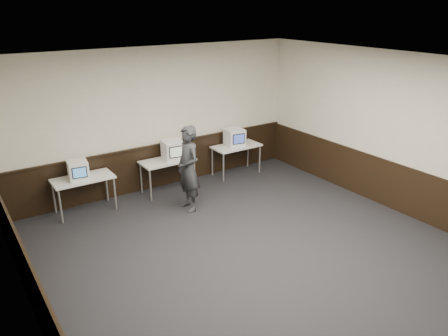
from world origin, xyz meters
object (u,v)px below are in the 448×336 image
object	(u,v)px
desk_center	(167,163)
desk_right	(236,148)
emac_left	(78,170)
person	(188,169)
desk_left	(83,181)
emac_center	(173,150)
emac_right	(235,137)

from	to	relation	value
desk_center	desk_right	world-z (taller)	same
emac_left	person	distance (m)	2.18
desk_center	emac_left	world-z (taller)	emac_left
desk_left	desk_center	distance (m)	1.90
emac_center	emac_right	world-z (taller)	emac_center
desk_right	emac_center	distance (m)	1.78
emac_center	person	world-z (taller)	person
desk_center	person	world-z (taller)	person
desk_right	emac_right	size ratio (longest dim) A/B	2.36
emac_center	emac_right	xyz separation A→B (m)	(1.71, 0.03, -0.00)
desk_center	emac_right	distance (m)	1.87
desk_left	emac_left	distance (m)	0.27
desk_right	emac_center	size ratio (longest dim) A/B	2.34
desk_left	emac_left	world-z (taller)	emac_left
desk_center	person	distance (m)	1.11
desk_left	person	bearing A→B (deg)	-30.60
emac_left	emac_center	size ratio (longest dim) A/B	0.88
desk_center	emac_right	xyz separation A→B (m)	(1.85, 0.01, 0.28)
desk_center	desk_right	xyz separation A→B (m)	(1.90, 0.00, 0.00)
desk_left	emac_right	size ratio (longest dim) A/B	2.36
desk_right	desk_center	bearing A→B (deg)	180.00
emac_right	person	world-z (taller)	person
desk_right	emac_center	world-z (taller)	emac_center
desk_center	emac_left	bearing A→B (deg)	-179.11
emac_right	person	size ratio (longest dim) A/B	0.28
person	emac_left	bearing A→B (deg)	-116.54
desk_right	person	xyz separation A→B (m)	(-1.97, -1.08, 0.22)
desk_right	emac_center	xyz separation A→B (m)	(-1.76, -0.02, 0.29)
person	desk_left	bearing A→B (deg)	-118.26
emac_center	emac_left	bearing A→B (deg)	-172.07
emac_center	desk_left	bearing A→B (deg)	-172.92
emac_right	desk_center	bearing A→B (deg)	-171.39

